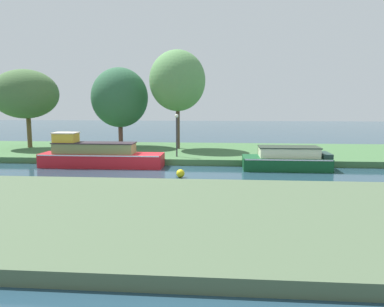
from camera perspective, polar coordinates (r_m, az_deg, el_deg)
The scene contains 11 objects.
ground_plane at distance 22.09m, azimuth -5.97°, elevation -2.67°, with size 120.00×120.00×0.00m, color #213D4C.
riverbank_far at distance 28.88m, azimuth -3.41°, elevation 0.23°, with size 72.00×10.00×0.40m, color #40693C.
riverbank_near at distance 13.54m, azimuth -13.12°, elevation -8.72°, with size 72.00×10.00×0.40m, color #4C5F44.
red_barge at distance 24.06m, azimuth -14.11°, elevation -0.27°, with size 7.64×1.71×2.14m.
forest_narrowboat at distance 23.12m, azimuth 14.29°, elevation -0.89°, with size 5.08×2.09×1.39m.
willow_tree_left at distance 32.33m, azimuth -24.11°, elevation 8.24°, with size 5.38×3.84×6.14m.
willow_tree_centre at distance 31.12m, azimuth -10.96°, elevation 8.35°, with size 4.59×4.13×6.37m.
willow_tree_right at distance 29.05m, azimuth -2.24°, elevation 10.99°, with size 4.28×4.32×7.54m.
lamp_post at distance 24.80m, azimuth -2.35°, elevation 3.61°, with size 0.24×0.24×2.83m.
mooring_post_near at distance 24.27m, azimuth 10.15°, elevation -0.01°, with size 0.15×0.15×0.70m, color brown.
channel_buoy at distance 20.09m, azimuth -1.77°, elevation -3.04°, with size 0.45×0.45×0.45m, color yellow.
Camera 1 is at (4.07, -21.34, 4.01)m, focal length 35.06 mm.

